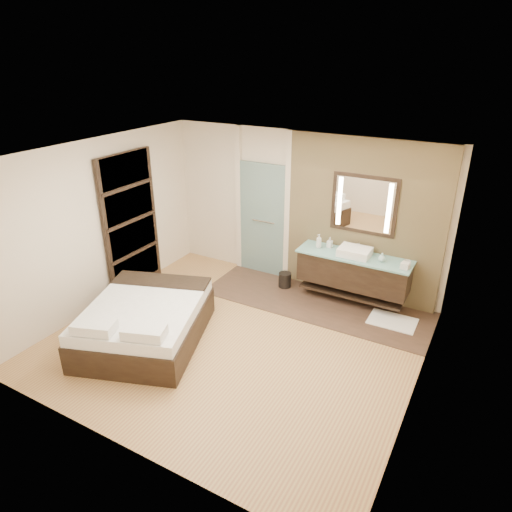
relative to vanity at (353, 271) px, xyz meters
The scene contains 15 objects.
floor 2.29m from the vanity, 119.83° to the right, with size 5.00×5.00×0.00m, color #996340.
tile_strip 0.83m from the vanity, 147.54° to the right, with size 3.80×1.30×0.01m, color #3A2A1F.
stone_wall 0.82m from the vanity, 90.00° to the left, with size 2.60×0.08×2.70m, color tan.
vanity is the anchor object (origin of this frame).
mirror_unit 1.10m from the vanity, 90.00° to the left, with size 1.06×0.04×0.96m.
frosted_door 1.95m from the vanity, behind, with size 1.10×0.12×2.70m.
shoji_partition 3.82m from the vanity, 159.50° to the right, with size 0.06×1.20×2.40m.
bed 3.40m from the vanity, 131.76° to the right, with size 2.09×2.33×0.74m.
bath_mat 1.01m from the vanity, 20.70° to the right, with size 0.72×0.50×0.02m, color white.
waste_bin 1.28m from the vanity, behind, with size 0.22×0.22×0.28m, color black.
tissue_box 0.89m from the vanity, ahead, with size 0.12×0.12×0.10m, color silver.
soap_bottle_a 0.75m from the vanity, behind, with size 0.09×0.09×0.24m, color silver.
soap_bottle_b 0.61m from the vanity, 167.81° to the left, with size 0.08×0.08×0.18m, color #B2B2B2.
soap_bottle_c 0.57m from the vanity, ahead, with size 0.11×0.11×0.14m, color #A4CFCE.
cup 0.88m from the vanity, ahead, with size 0.11×0.11×0.09m, color silver.
Camera 1 is at (2.97, -4.72, 3.89)m, focal length 32.00 mm.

